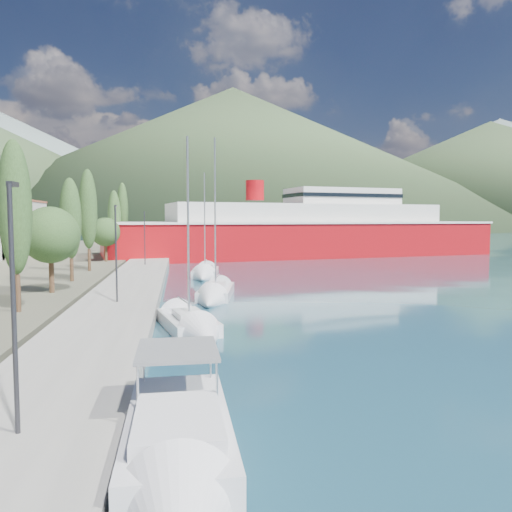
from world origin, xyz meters
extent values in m
plane|color=#1D4557|center=(0.00, 120.00, 0.00)|extent=(1400.00, 1400.00, 0.00)
cube|color=gray|center=(-9.00, 26.00, 0.40)|extent=(5.00, 88.00, 0.80)
cone|color=slate|center=(80.00, 680.00, 90.00)|extent=(760.00, 760.00, 180.00)
cone|color=slate|center=(420.00, 600.00, 70.00)|extent=(640.00, 640.00, 140.00)
cone|color=#394E2E|center=(40.00, 400.00, 57.50)|extent=(480.00, 480.00, 115.00)
cone|color=#394E2E|center=(260.00, 380.00, 45.00)|extent=(420.00, 420.00, 90.00)
cube|color=silver|center=(-32.00, 66.00, 4.70)|extent=(9.00, 10.00, 8.00)
cube|color=#9E5138|center=(-32.00, 66.00, 8.85)|extent=(9.20, 10.20, 0.30)
cylinder|color=#47301E|center=(-14.19, 10.73, 1.77)|extent=(0.30, 0.30, 2.14)
ellipsoid|color=#2F4F24|center=(-14.19, 10.73, 6.64)|extent=(1.80, 1.80, 7.60)
cylinder|color=#47301E|center=(-14.19, 18.30, 1.97)|extent=(0.36, 0.36, 2.53)
sphere|color=#2F4F24|center=(-14.19, 18.30, 4.85)|extent=(4.05, 4.05, 4.05)
cylinder|color=#47301E|center=(-14.19, 25.10, 1.66)|extent=(0.30, 0.30, 1.93)
ellipsoid|color=#2F4F24|center=(-14.19, 25.10, 6.05)|extent=(1.80, 1.80, 6.84)
cylinder|color=#47301E|center=(-14.19, 33.52, 1.84)|extent=(0.30, 0.30, 2.27)
ellipsoid|color=#2F4F24|center=(-14.19, 33.52, 7.00)|extent=(1.80, 1.80, 8.06)
cylinder|color=#47301E|center=(-14.19, 45.17, 1.83)|extent=(0.36, 0.36, 2.25)
sphere|color=#2F4F24|center=(-14.19, 45.17, 4.40)|extent=(3.61, 3.61, 3.61)
cylinder|color=#47301E|center=(-14.19, 53.89, 1.73)|extent=(0.30, 0.30, 2.06)
ellipsoid|color=#2F4F24|center=(-14.19, 53.89, 6.40)|extent=(1.80, 1.80, 7.29)
cylinder|color=#47301E|center=(-14.19, 64.58, 1.93)|extent=(0.30, 0.30, 2.46)
ellipsoid|color=#2F4F24|center=(-14.19, 64.58, 7.53)|extent=(1.80, 1.80, 8.73)
cylinder|color=#2D2D33|center=(-9.00, -6.61, 3.80)|extent=(0.12, 0.12, 6.00)
cube|color=#2D2D33|center=(-9.00, -6.36, 6.80)|extent=(0.15, 0.50, 0.12)
cylinder|color=#2D2D33|center=(-9.00, 12.88, 3.80)|extent=(0.12, 0.12, 6.00)
cube|color=#2D2D33|center=(-9.00, 13.13, 6.80)|extent=(0.15, 0.50, 0.12)
cylinder|color=#2D2D33|center=(-9.00, 38.85, 3.80)|extent=(0.12, 0.12, 6.00)
cube|color=#2D2D33|center=(-9.00, 39.10, 6.80)|extent=(0.15, 0.50, 0.12)
cube|color=black|center=(-5.16, -7.19, -0.05)|extent=(2.25, 5.91, 0.66)
cube|color=silver|center=(-5.16, -7.19, 0.71)|extent=(2.50, 6.22, 1.04)
cube|color=black|center=(-5.16, -7.19, 0.24)|extent=(2.55, 6.29, 0.21)
cube|color=silver|center=(-5.16, -7.94, 1.37)|extent=(1.99, 3.04, 0.38)
cube|color=slate|center=(-5.17, -5.52, 2.41)|extent=(2.18, 2.59, 0.09)
cube|color=silver|center=(-4.71, 8.06, 0.25)|extent=(3.51, 6.06, 0.91)
cube|color=silver|center=(-4.62, 7.69, 0.86)|extent=(1.86, 2.52, 0.35)
cylinder|color=silver|center=(-4.62, 7.69, 5.51)|extent=(0.12, 0.12, 9.61)
cone|color=silver|center=(-3.91, 4.50, 0.25)|extent=(2.85, 3.10, 2.33)
cube|color=silver|center=(-2.32, 19.23, 0.26)|extent=(3.49, 6.89, 0.93)
cube|color=silver|center=(-2.40, 18.80, 0.88)|extent=(1.86, 2.84, 0.36)
cylinder|color=silver|center=(-2.40, 18.80, 6.39)|extent=(0.12, 0.12, 11.34)
cone|color=silver|center=(-3.06, 15.08, 0.26)|extent=(2.87, 3.44, 2.37)
cube|color=silver|center=(-2.44, 33.24, 0.28)|extent=(3.21, 6.09, 1.00)
cube|color=silver|center=(-2.48, 32.86, 0.94)|extent=(1.79, 2.49, 0.39)
cylinder|color=silver|center=(-2.48, 32.86, 5.78)|extent=(0.12, 0.12, 10.00)
cone|color=silver|center=(-2.87, 29.53, 0.28)|extent=(2.85, 3.00, 2.55)
cube|color=#A50A10|center=(15.02, 59.09, 2.39)|extent=(64.25, 24.55, 6.08)
cube|color=silver|center=(15.02, 59.09, 5.42)|extent=(64.76, 25.02, 0.33)
cube|color=silver|center=(15.02, 59.09, 6.73)|extent=(44.68, 18.73, 3.25)
cube|color=silver|center=(21.42, 60.31, 9.66)|extent=(18.82, 11.22, 2.60)
cylinder|color=#A50A10|center=(6.50, 57.47, 10.42)|extent=(2.82, 2.82, 3.04)
camera|label=1|loc=(-5.08, -19.06, 5.96)|focal=35.00mm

